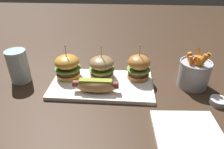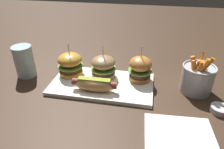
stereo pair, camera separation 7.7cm
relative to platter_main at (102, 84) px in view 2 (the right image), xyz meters
The scene contains 10 objects.
ground_plane 0.01m from the platter_main, ahead, with size 3.00×3.00×0.00m, color #382619.
platter_main is the anchor object (origin of this frame).
hot_dog 0.07m from the platter_main, 104.60° to the right, with size 0.16×0.05×0.05m.
slider_left 0.16m from the platter_main, 163.83° to the left, with size 0.10×0.10×0.14m.
slider_center 0.07m from the platter_main, 96.22° to the left, with size 0.10×0.10×0.13m.
slider_right 0.16m from the platter_main, 20.34° to the left, with size 0.09×0.09×0.14m.
fries_bucket 0.35m from the platter_main, ahead, with size 0.12×0.12×0.15m.
sauce_ramekin 0.41m from the platter_main, 10.98° to the right, with size 0.06×0.06×0.02m.
side_plate 0.36m from the platter_main, 40.84° to the right, with size 0.19×0.19×0.01m, color white.
water_glass 0.33m from the platter_main, behind, with size 0.08×0.08×0.13m, color silver.
Camera 2 is at (0.16, -0.65, 0.44)m, focal length 33.12 mm.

